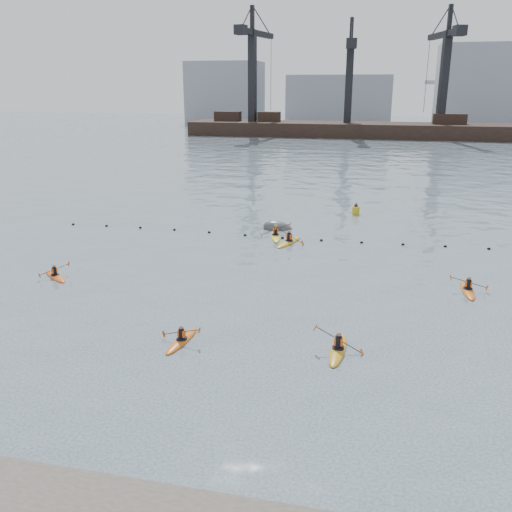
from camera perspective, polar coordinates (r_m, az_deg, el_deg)
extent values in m
plane|color=#3A4855|center=(22.15, -10.44, -13.42)|extent=(400.00, 400.00, 0.00)
sphere|color=black|center=(48.32, -18.69, 3.16)|extent=(0.24, 0.24, 0.24)
sphere|color=black|center=(46.97, -15.46, 3.06)|extent=(0.24, 0.24, 0.24)
sphere|color=black|center=(45.72, -12.08, 2.92)|extent=(0.24, 0.24, 0.24)
sphere|color=black|center=(44.54, -8.58, 2.73)|extent=(0.24, 0.24, 0.24)
sphere|color=black|center=(43.43, -4.95, 2.48)|extent=(0.24, 0.24, 0.24)
sphere|color=black|center=(42.47, -1.16, 2.20)|extent=(0.24, 0.24, 0.24)
sphere|color=black|center=(41.75, 2.80, 1.90)|extent=(0.24, 0.24, 0.24)
sphere|color=black|center=(41.32, 6.89, 1.63)|extent=(0.24, 0.24, 0.24)
sphere|color=black|center=(41.23, 11.05, 1.39)|extent=(0.24, 0.24, 0.24)
sphere|color=black|center=(41.42, 15.20, 1.17)|extent=(0.24, 0.24, 0.24)
sphere|color=black|center=(41.83, 19.29, 0.95)|extent=(0.24, 0.24, 0.24)
sphere|color=black|center=(42.38, 23.30, 0.69)|extent=(0.24, 0.24, 0.24)
cube|color=black|center=(127.98, 9.50, 12.67)|extent=(72.00, 12.00, 4.50)
cube|color=black|center=(132.48, -2.99, 14.49)|extent=(6.00, 3.00, 2.20)
cube|color=black|center=(130.12, 1.39, 14.46)|extent=(5.00, 3.00, 2.20)
cube|color=black|center=(128.27, 19.70, 13.43)|extent=(7.00, 3.00, 2.20)
cube|color=black|center=(130.80, -0.39, 18.38)|extent=(1.85, 1.85, 20.00)
cube|color=black|center=(133.74, 0.10, 22.39)|extent=(4.31, 17.93, 1.20)
cube|color=black|center=(125.52, -1.63, 22.70)|extent=(2.62, 2.94, 2.00)
cube|color=black|center=(131.56, -0.40, 23.83)|extent=(0.93, 0.93, 5.00)
cube|color=black|center=(127.55, 9.75, 17.49)|extent=(1.73, 1.73, 17.00)
cube|color=black|center=(130.06, 9.92, 20.96)|extent=(2.50, 15.05, 1.20)
cube|color=black|center=(122.58, 10.02, 21.18)|extent=(2.42, 2.78, 2.00)
cube|color=black|center=(128.05, 10.03, 22.41)|extent=(0.87, 0.87, 5.00)
cube|color=black|center=(127.88, 19.17, 17.25)|extent=(1.96, 1.96, 19.00)
cube|color=black|center=(130.67, 19.17, 21.17)|extent=(5.56, 16.73, 1.20)
cube|color=black|center=(122.74, 20.65, 21.32)|extent=(2.80, 3.08, 2.00)
cube|color=black|center=(128.56, 19.75, 22.58)|extent=(0.98, 0.98, 5.00)
cube|color=gray|center=(174.06, -3.26, 16.81)|extent=(22.00, 14.00, 18.00)
cube|color=gray|center=(167.86, 8.78, 15.93)|extent=(30.00, 14.00, 14.00)
cube|color=gray|center=(169.48, 23.02, 16.16)|extent=(26.00, 14.00, 22.00)
cylinder|color=gray|center=(188.60, 20.43, 16.15)|extent=(1.60, 1.60, 20.00)
ellipsoid|color=#C75D12|center=(25.44, -7.82, -8.87)|extent=(0.93, 2.96, 0.29)
cylinder|color=black|center=(25.39, -7.83, -8.63)|extent=(0.61, 0.61, 0.05)
cylinder|color=black|center=(25.28, -7.85, -8.11)|extent=(0.27, 0.27, 0.47)
cube|color=#FB580D|center=(25.27, -7.86, -8.07)|extent=(0.35, 0.24, 0.31)
sphere|color=#8C6651|center=(25.15, -7.88, -7.46)|extent=(0.19, 0.19, 0.19)
cylinder|color=black|center=(25.24, -7.86, -7.92)|extent=(1.93, 0.26, 0.58)
cube|color=#D85914|center=(25.76, -9.69, -8.09)|extent=(0.14, 0.14, 0.31)
cube|color=#D85914|center=(24.75, -5.96, -7.74)|extent=(0.14, 0.14, 0.31)
ellipsoid|color=#C18816|center=(24.66, 8.63, -9.79)|extent=(0.85, 3.32, 0.33)
cylinder|color=black|center=(24.60, 8.64, -9.52)|extent=(0.65, 0.65, 0.06)
cylinder|color=black|center=(24.47, 8.68, -8.92)|extent=(0.31, 0.31, 0.53)
cube|color=#FB580D|center=(24.46, 8.68, -8.87)|extent=(0.38, 0.25, 0.35)
sphere|color=#8C6651|center=(24.32, 8.71, -8.16)|extent=(0.22, 0.22, 0.22)
cylinder|color=black|center=(24.43, 8.69, -8.70)|extent=(2.05, 0.16, 1.02)
cube|color=#D85914|center=(24.36, 6.27, -7.47)|extent=(0.21, 0.16, 0.34)
cube|color=#D85914|center=(24.55, 11.10, -9.90)|extent=(0.21, 0.16, 0.34)
ellipsoid|color=#E05515|center=(35.54, -20.39, -2.04)|extent=(2.63, 2.20, 0.29)
cylinder|color=black|center=(35.50, -20.41, -1.86)|extent=(0.76, 0.76, 0.05)
cylinder|color=black|center=(35.42, -20.45, -1.48)|extent=(0.27, 0.27, 0.47)
cube|color=#FB580D|center=(35.42, -20.45, -1.45)|extent=(0.35, 0.38, 0.31)
sphere|color=#8C6651|center=(35.33, -20.51, -1.00)|extent=(0.19, 0.19, 0.19)
cylinder|color=black|center=(35.39, -20.47, -1.34)|extent=(1.21, 1.57, 0.40)
cube|color=#D85914|center=(35.18, -21.83, -1.90)|extent=(0.16, 0.16, 0.31)
cube|color=#D85914|center=(35.63, -19.12, -0.79)|extent=(0.16, 0.16, 0.31)
ellipsoid|color=gold|center=(40.55, 3.50, 1.44)|extent=(1.75, 3.58, 0.35)
cylinder|color=black|center=(40.51, 3.50, 1.63)|extent=(0.83, 0.83, 0.07)
cylinder|color=black|center=(40.43, 3.51, 2.05)|extent=(0.33, 0.33, 0.57)
cube|color=#FB580D|center=(40.42, 3.51, 2.08)|extent=(0.45, 0.35, 0.38)
sphere|color=#8C6651|center=(40.32, 3.52, 2.58)|extent=(0.23, 0.23, 0.23)
cylinder|color=black|center=(40.40, 3.51, 2.20)|extent=(2.15, 0.73, 0.99)
cube|color=#D85914|center=(40.79, 2.12, 3.02)|extent=(0.24, 0.21, 0.37)
cube|color=#D85914|center=(40.04, 4.93, 1.37)|extent=(0.24, 0.21, 0.37)
ellipsoid|color=#C65812|center=(33.36, 21.38, -3.41)|extent=(0.71, 3.18, 0.32)
cylinder|color=black|center=(33.32, 21.41, -3.20)|extent=(0.61, 0.61, 0.06)
cylinder|color=black|center=(33.23, 21.46, -2.75)|extent=(0.30, 0.30, 0.51)
cube|color=#FB580D|center=(33.22, 21.46, -2.72)|extent=(0.36, 0.23, 0.34)
sphere|color=#8C6651|center=(33.12, 21.53, -2.19)|extent=(0.21, 0.21, 0.21)
cylinder|color=black|center=(33.20, 21.48, -2.59)|extent=(2.12, 0.09, 0.56)
cube|color=#D85914|center=(33.48, 23.13, -3.07)|extent=(0.13, 0.14, 0.34)
cube|color=#D85914|center=(32.95, 19.80, -2.10)|extent=(0.13, 0.14, 0.34)
ellipsoid|color=yellow|center=(42.13, 2.06, 2.08)|extent=(1.50, 3.58, 0.35)
cylinder|color=black|center=(42.09, 2.07, 2.27)|extent=(0.79, 0.79, 0.07)
cylinder|color=black|center=(42.01, 2.07, 2.67)|extent=(0.33, 0.33, 0.57)
cube|color=#FB580D|center=(42.00, 2.07, 2.70)|extent=(0.44, 0.33, 0.37)
sphere|color=#8C6651|center=(41.91, 2.08, 3.18)|extent=(0.23, 0.23, 0.23)
cylinder|color=black|center=(41.98, 2.07, 2.81)|extent=(2.21, 0.57, 0.92)
cube|color=#D85914|center=(42.05, 0.54, 2.28)|extent=(0.22, 0.19, 0.37)
cube|color=#D85914|center=(41.95, 3.61, 3.35)|extent=(0.22, 0.19, 0.37)
ellipsoid|color=#3B3D3F|center=(44.59, 2.34, 2.89)|extent=(2.88, 1.84, 1.74)
cylinder|color=#BB9612|center=(50.37, 10.46, 4.67)|extent=(0.67, 0.67, 0.86)
cone|color=black|center=(50.24, 10.50, 5.36)|extent=(0.42, 0.42, 0.34)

